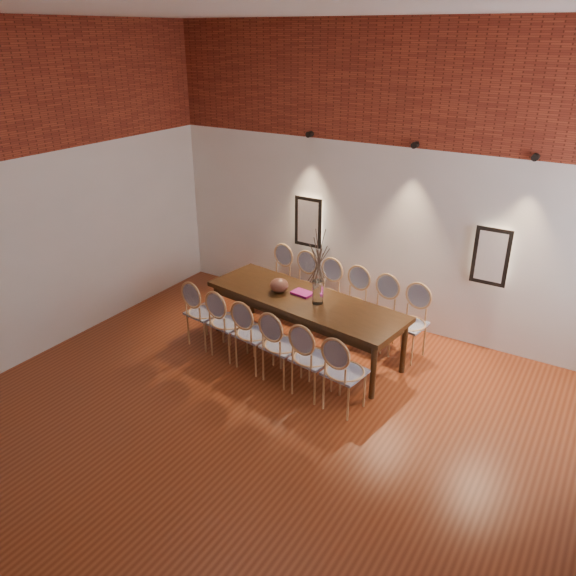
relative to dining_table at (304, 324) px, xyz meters
The scene contains 26 objects.
floor 2.29m from the dining_table, 74.02° to the right, with size 7.00×7.00×0.02m, color brown.
ceiling 4.28m from the dining_table, 74.02° to the right, with size 7.00×7.00×0.02m, color silver.
wall_back 2.22m from the dining_table, 65.68° to the left, with size 7.00×0.10×4.00m, color silver.
brick_band_back 3.22m from the dining_table, 64.54° to the left, with size 7.00×0.02×1.50m, color maroon.
niche_left 1.72m from the dining_table, 117.96° to the left, with size 0.36×0.06×0.66m, color #FFEAC6.
niche_right 2.49m from the dining_table, 33.59° to the left, with size 0.36×0.06×0.66m, color #FFEAC6.
spot_fixture_left 2.60m from the dining_table, 118.52° to the left, with size 0.08×0.08×0.10m, color black.
spot_fixture_mid 2.64m from the dining_table, 56.60° to the left, with size 0.08×0.08×0.10m, color black.
spot_fixture_right 3.35m from the dining_table, 29.30° to the left, with size 0.08×0.08×0.10m, color black.
dining_table is the anchor object (origin of this frame).
chair_near_a 1.32m from the dining_table, 155.19° to the right, with size 0.44×0.44×0.94m, color tan, non-canonical shape.
chair_near_b 0.98m from the dining_table, 140.97° to the right, with size 0.44×0.44×0.94m, color tan, non-canonical shape.
chair_near_c 0.75m from the dining_table, 115.12° to the right, with size 0.44×0.44×0.94m, color tan, non-canonical shape.
chair_near_d 0.75m from the dining_table, 80.27° to the right, with size 0.44×0.44×0.94m, color tan, non-canonical shape.
chair_near_e 0.98m from the dining_table, 54.42° to the right, with size 0.44×0.44×0.94m, color tan, non-canonical shape.
chair_near_f 1.32m from the dining_table, 40.20° to the right, with size 0.44×0.44×0.94m, color tan, non-canonical shape.
chair_far_a 1.32m from the dining_table, 139.80° to the left, with size 0.44×0.44×0.94m, color tan, non-canonical shape.
chair_far_b 0.98m from the dining_table, 125.58° to the left, with size 0.44×0.44×0.94m, color tan, non-canonical shape.
chair_far_c 0.75m from the dining_table, 99.73° to the left, with size 0.44×0.44×0.94m, color tan, non-canonical shape.
chair_far_d 0.75m from the dining_table, 64.88° to the left, with size 0.44×0.44×0.94m, color tan, non-canonical shape.
chair_far_e 0.98m from the dining_table, 39.03° to the left, with size 0.44×0.44×0.94m, color tan, non-canonical shape.
chair_far_f 1.32m from the dining_table, 24.81° to the left, with size 0.44×0.44×0.94m, color tan, non-canonical shape.
vase 0.56m from the dining_table, ahead, with size 0.14×0.14×0.30m, color silver.
dried_branches 1.00m from the dining_table, ahead, with size 0.50×0.50×0.70m, color #4C3A2C, non-canonical shape.
bowl 0.60m from the dining_table, behind, with size 0.24×0.24×0.18m, color brown.
book 0.41m from the dining_table, 134.50° to the left, with size 0.26×0.18×0.03m, color #7E1060.
Camera 1 is at (2.58, -3.37, 3.82)m, focal length 35.00 mm.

